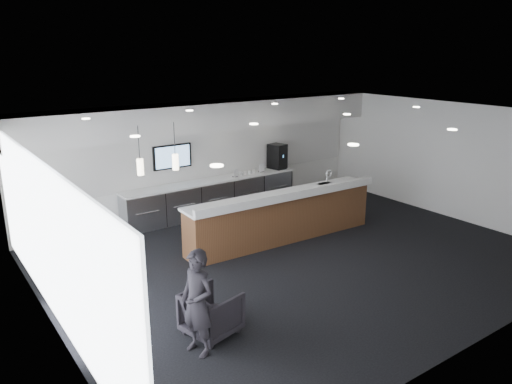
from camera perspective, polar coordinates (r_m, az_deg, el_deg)
ground at (r=10.79m, az=5.04°, el=-7.49°), size 10.00×10.00×0.00m
ceiling at (r=9.97m, az=5.47°, el=8.51°), size 10.00×8.00×0.02m
back_wall at (r=13.47m, az=-5.87°, el=4.01°), size 10.00×0.02×3.00m
left_wall at (r=8.13m, az=-22.82°, el=-5.44°), size 0.02×8.00×3.00m
right_wall at (r=13.97m, az=21.08°, el=3.45°), size 0.02×8.00×3.00m
soffit_bulkhead at (r=12.89m, az=-5.02°, el=8.67°), size 10.00×0.90×0.70m
alcove_panel at (r=13.43m, az=-5.82°, el=4.41°), size 9.80×0.06×1.40m
window_blinds_wall at (r=8.13m, az=-22.55°, el=-5.39°), size 0.04×7.36×2.55m
back_credenza at (r=13.42m, az=-4.99°, el=-0.52°), size 5.06×0.66×0.95m
wall_tv at (r=12.91m, az=-9.55°, el=4.02°), size 1.05×0.08×0.62m
pendant_left at (r=9.45m, az=-9.03°, el=3.33°), size 0.12×0.12×0.30m
pendant_right at (r=9.17m, az=-12.94°, el=2.73°), size 0.12×0.12×0.30m
ceiling_can_lights at (r=9.98m, az=5.46°, el=8.33°), size 7.00×5.00×0.02m
service_counter at (r=11.53m, az=3.00°, el=-2.79°), size 4.87×0.96×1.49m
coffee_machine at (r=14.43m, az=2.44°, el=4.09°), size 0.49×0.57×0.71m
info_sign_left at (r=13.49m, az=-2.33°, el=2.16°), size 0.15×0.06×0.21m
info_sign_right at (r=14.04m, az=0.67°, el=2.77°), size 0.17×0.03×0.23m
armchair at (r=8.01m, az=-5.11°, el=-13.55°), size 0.94×0.92×0.71m
lounge_guest at (r=7.35m, az=-6.71°, el=-12.49°), size 0.52×0.66×1.61m
cup_0 at (r=13.91m, az=-0.30°, el=2.37°), size 0.11×0.11×0.10m
cup_1 at (r=13.83m, az=-0.77°, el=2.29°), size 0.15×0.15×0.10m
cup_2 at (r=13.76m, az=-1.25°, el=2.20°), size 0.13×0.13×0.10m
cup_3 at (r=13.68m, az=-1.74°, el=2.12°), size 0.14×0.14×0.10m
cup_4 at (r=13.61m, az=-2.23°, el=2.04°), size 0.14×0.14×0.10m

